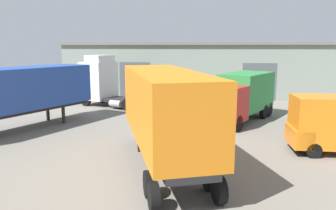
{
  "coord_description": "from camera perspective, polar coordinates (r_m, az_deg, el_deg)",
  "views": [
    {
      "loc": [
        2.41,
        -18.29,
        5.16
      ],
      "look_at": [
        -0.72,
        1.33,
        1.6
      ],
      "focal_mm": 35.0,
      "sensor_mm": 36.0,
      "label": 1
    }
  ],
  "objects": [
    {
      "name": "container_trailer_black",
      "position": [
        22.11,
        -24.61,
        2.31
      ],
      "size": [
        5.99,
        9.84,
        3.88
      ],
      "rotation": [
        0.0,
        0.0,
        1.18
      ],
      "color": "#2347A3",
      "rests_on": "ground_plane"
    },
    {
      "name": "warehouse_building",
      "position": [
        36.09,
        5.24,
        6.35
      ],
      "size": [
        28.41,
        7.8,
        5.55
      ],
      "color": "gray",
      "rests_on": "ground_plane"
    },
    {
      "name": "tractor_unit_white",
      "position": [
        29.5,
        -11.24,
        3.96
      ],
      "size": [
        7.18,
        4.88,
        4.41
      ],
      "rotation": [
        0.0,
        0.0,
        2.75
      ],
      "color": "silver",
      "rests_on": "ground_plane"
    },
    {
      "name": "container_trailer_yellow",
      "position": [
        13.75,
        -0.64,
        -0.43
      ],
      "size": [
        5.6,
        9.32,
        4.16
      ],
      "rotation": [
        0.0,
        0.0,
        1.94
      ],
      "color": "orange",
      "rests_on": "ground_plane"
    },
    {
      "name": "ground_plane",
      "position": [
        19.15,
        1.5,
        -5.47
      ],
      "size": [
        60.0,
        60.0,
        0.0
      ],
      "primitive_type": "plane",
      "color": "slate"
    },
    {
      "name": "traffic_cone",
      "position": [
        20.38,
        0.2,
        -3.77
      ],
      "size": [
        0.4,
        0.4,
        0.55
      ],
      "color": "black",
      "rests_on": "ground_plane"
    },
    {
      "name": "box_truck_red",
      "position": [
        23.33,
        12.71,
        1.79
      ],
      "size": [
        5.17,
        7.08,
        3.31
      ],
      "rotation": [
        0.0,
        0.0,
        -2.04
      ],
      "color": "red",
      "rests_on": "ground_plane"
    }
  ]
}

